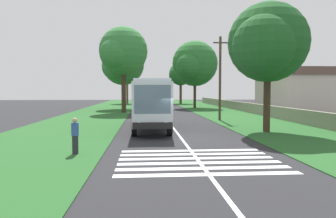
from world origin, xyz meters
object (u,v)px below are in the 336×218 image
roadside_tree_right_1 (194,65)px  roadside_tree_right_2 (180,75)px  coach_bus (151,101)px  trailing_car_1 (146,104)px  roadside_tree_right_0 (265,45)px  utility_pole (220,77)px  trailing_car_3 (146,101)px  roadside_building (293,90)px  roadside_tree_left_1 (123,53)px  trailing_car_2 (148,103)px  roadside_tree_left_0 (122,65)px  pedestrian (75,135)px  roadside_tree_left_2 (127,68)px  trailing_car_0 (149,108)px

roadside_tree_right_1 → roadside_tree_right_2: roadside_tree_right_1 is taller
coach_bus → trailing_car_1: bearing=0.4°
roadside_tree_right_0 → utility_pole: 9.29m
roadside_tree_right_1 → utility_pole: bearing=177.9°
trailing_car_3 → roadside_tree_right_2: size_ratio=0.47×
utility_pole → roadside_building: (13.63, -14.03, -1.22)m
roadside_tree_left_1 → utility_pole: bearing=-138.9°
trailing_car_2 → roadside_tree_right_1: (-6.12, -7.58, 6.59)m
roadside_tree_left_0 → roadside_tree_left_1: (-8.00, -0.66, 1.02)m
roadside_tree_left_1 → pedestrian: roadside_tree_left_1 is taller
coach_bus → roadside_tree_left_2: (47.18, 4.44, 5.78)m
roadside_tree_right_0 → utility_pole: roadside_tree_right_0 is taller
roadside_tree_right_1 → utility_pole: size_ratio=1.36×
utility_pole → roadside_tree_right_2: bearing=-0.5°
trailing_car_1 → trailing_car_3: bearing=-0.4°
trailing_car_0 → trailing_car_2: size_ratio=1.00×
roadside_building → pedestrian: roadside_building is taller
roadside_tree_left_2 → roadside_tree_right_0: roadside_tree_left_2 is taller
roadside_building → roadside_tree_left_0: bearing=76.1°
trailing_car_3 → roadside_tree_left_2: 9.42m
roadside_tree_left_1 → pedestrian: bearing=179.3°
roadside_tree_left_0 → trailing_car_0: bearing=-153.5°
roadside_tree_right_0 → pedestrian: roadside_tree_right_0 is taller
trailing_car_0 → roadside_tree_left_1: roadside_tree_left_1 is taller
trailing_car_1 → utility_pole: size_ratio=0.53×
trailing_car_2 → utility_pole: size_ratio=0.53×
roadside_tree_right_1 → pedestrian: roadside_tree_right_1 is taller
roadside_tree_left_1 → roadside_tree_right_2: roadside_tree_left_1 is taller
trailing_car_1 → roadside_tree_right_0: size_ratio=0.47×
pedestrian → roadside_tree_left_1: bearing=-0.7°
roadside_tree_left_0 → roadside_tree_right_2: bearing=-30.3°
roadside_tree_right_0 → roadside_tree_right_2: size_ratio=1.00×
utility_pole → pedestrian: (-16.05, 10.63, -3.37)m
coach_bus → roadside_tree_right_1: size_ratio=1.00×
trailing_car_1 → roadside_tree_right_1: 10.35m
trailing_car_1 → roadside_tree_right_1: bearing=-85.0°
trailing_car_3 → roadside_tree_left_0: roadside_tree_left_0 is taller
trailing_car_1 → roadside_tree_right_0: roadside_tree_right_0 is taller
roadside_tree_left_0 → utility_pole: (-19.79, -10.95, -2.64)m
trailing_car_2 → trailing_car_1: bearing=176.8°
roadside_tree_right_2 → roadside_tree_left_2: bearing=81.9°
pedestrian → roadside_tree_left_0: bearing=0.5°
coach_bus → roadside_tree_left_2: roadside_tree_left_2 is taller
coach_bus → trailing_car_3: coach_bus is taller
trailing_car_0 → roadside_tree_left_0: (8.33, 4.16, 6.25)m
trailing_car_3 → roadside_tree_left_2: size_ratio=0.39×
roadside_tree_left_1 → roadside_tree_right_0: size_ratio=1.24×
trailing_car_0 → roadside_tree_left_0: size_ratio=0.42×
trailing_car_3 → roadside_tree_right_0: roadside_tree_right_0 is taller
trailing_car_2 → roadside_tree_left_1: roadside_tree_left_1 is taller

